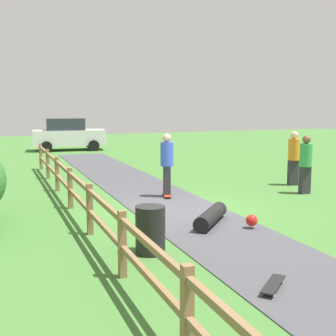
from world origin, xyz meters
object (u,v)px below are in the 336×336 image
object	(u,v)px
skater_fallen	(214,217)
bystander_orange	(294,155)
parked_car_white	(68,134)
trash_bin	(150,230)
bystander_green	(306,161)
skateboard_loose	(273,284)
skater_riding	(167,162)

from	to	relation	value
skater_fallen	bystander_orange	size ratio (longest dim) A/B	0.81
skater_fallen	parked_car_white	bearing A→B (deg)	91.42
trash_bin	bystander_green	size ratio (longest dim) A/B	0.49
bystander_green	trash_bin	bearing A→B (deg)	-150.68
trash_bin	bystander_orange	size ratio (longest dim) A/B	0.49
trash_bin	parked_car_white	world-z (taller)	parked_car_white
skater_fallen	skateboard_loose	xyz separation A→B (m)	(-0.82, -3.54, -0.11)
skater_riding	parked_car_white	world-z (taller)	parked_car_white
bystander_orange	parked_car_white	bearing A→B (deg)	110.13
bystander_green	parked_car_white	distance (m)	16.59
skateboard_loose	skater_riding	bearing A→B (deg)	82.11
skateboard_loose	parked_car_white	xyz separation A→B (m)	(0.37, 21.69, 0.87)
skateboard_loose	bystander_green	size ratio (longest dim) A/B	0.40
skateboard_loose	bystander_orange	distance (m)	9.19
skater_riding	bystander_orange	bearing A→B (deg)	3.49
skater_fallen	skateboard_loose	size ratio (longest dim) A/B	2.07
skater_riding	parked_car_white	xyz separation A→B (m)	(-0.58, 14.84, -0.12)
parked_car_white	trash_bin	bearing A→B (deg)	-94.53
skateboard_loose	bystander_green	distance (m)	7.80
skater_riding	bystander_orange	size ratio (longest dim) A/B	1.02
bystander_orange	parked_car_white	xyz separation A→B (m)	(-5.33, 14.55, -0.07)
bystander_green	parked_car_white	size ratio (longest dim) A/B	0.42
skateboard_loose	bystander_green	bearing A→B (deg)	48.45
skater_riding	skateboard_loose	distance (m)	6.99
skater_fallen	bystander_green	bearing A→B (deg)	27.57
bystander_orange	parked_car_white	size ratio (longest dim) A/B	0.43
skateboard_loose	parked_car_white	bearing A→B (deg)	89.02
trash_bin	parked_car_white	bearing A→B (deg)	85.47
skateboard_loose	skater_fallen	bearing A→B (deg)	76.95
skater_fallen	parked_car_white	world-z (taller)	parked_car_white
bystander_orange	parked_car_white	world-z (taller)	parked_car_white
bystander_orange	trash_bin	bearing A→B (deg)	-144.57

